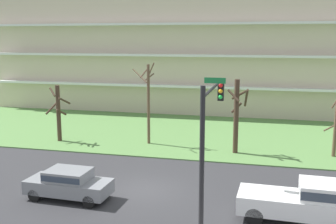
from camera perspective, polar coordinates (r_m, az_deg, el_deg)
The scene contains 10 objects.
ground at distance 22.69m, azimuth -3.47°, elevation -10.97°, with size 160.00×160.00×0.00m, color #2D2D30.
grass_lawn_strip at distance 35.71m, azimuth 3.16°, elevation -2.96°, with size 80.00×16.00×0.08m, color #547F42.
apartment_building at distance 47.79m, azimuth 6.17°, elevation 8.16°, with size 50.69×11.26×12.96m.
tree_far_left at distance 33.50m, azimuth -15.18°, elevation 0.00°, with size 1.67×1.60×4.58m.
tree_left at distance 31.39m, azimuth -2.83°, elevation 1.61°, with size 1.69×1.85×6.42m.
tree_center at distance 29.25m, azimuth 9.66°, elevation -0.29°, with size 1.53×1.53×5.41m.
tree_right at distance 30.47m, azimuth 22.57°, elevation -2.07°, with size 1.86×1.34×4.30m.
sedan_gray_near_left at distance 21.91m, azimuth -13.82°, elevation -9.63°, with size 4.46×1.95×1.57m.
pickup_white_center_right at distance 19.65m, azimuth 18.63°, elevation -11.80°, with size 5.47×2.19×1.95m.
traffic_signal_mast at distance 16.14m, azimuth 5.93°, elevation -2.81°, with size 0.90×6.01×6.65m.
Camera 1 is at (6.31, -20.18, 8.24)m, focal length 43.30 mm.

